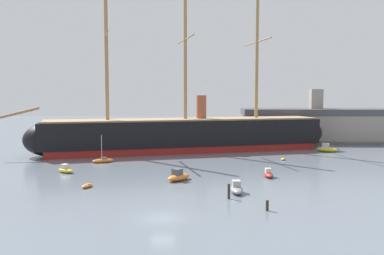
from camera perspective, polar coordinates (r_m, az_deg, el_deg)
ground_plane at (r=43.35m, az=-4.23°, el=-12.82°), size 400.00×400.00×0.00m
tall_ship at (r=91.33m, az=-0.96°, el=-0.97°), size 74.31×28.63×36.75m
dinghy_foreground_left at (r=58.53m, az=-14.81°, el=-8.06°), size 1.53×2.42×0.53m
motorboat_foreground_right at (r=53.83m, az=6.41°, el=-8.71°), size 1.88×4.01×1.64m
motorboat_near_centre at (r=60.99m, az=-1.95°, el=-7.02°), size 4.21×4.59×1.86m
motorboat_mid_left at (r=70.32m, az=-17.67°, el=-5.78°), size 3.64×3.19×1.45m
motorboat_mid_right at (r=64.69m, az=10.89°, el=-6.57°), size 1.56×3.37×1.38m
sailboat_alongside_bow at (r=78.69m, az=-12.64°, el=-4.61°), size 4.23×2.99×5.37m
dinghy_alongside_stern at (r=81.95m, az=12.89°, el=-4.42°), size 1.14×1.91×0.42m
motorboat_far_right at (r=96.30m, az=18.76°, el=-2.91°), size 5.13×3.86×1.99m
dinghy_distant_centre at (r=103.93m, az=0.91°, el=-2.37°), size 1.79×2.14×0.47m
mooring_piling_nearest at (r=50.73m, az=5.31°, el=-9.10°), size 0.34×0.34×1.91m
mooring_piling_left_pair at (r=46.40m, az=10.73°, el=-10.93°), size 0.34×0.34×1.21m
dockside_warehouse_right at (r=116.98m, az=18.63°, el=0.32°), size 50.09×16.78×14.61m
seagull_in_flight at (r=71.44m, az=1.91°, el=6.81°), size 1.09×0.41×0.13m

